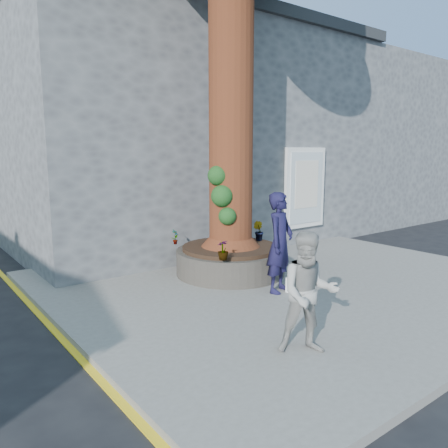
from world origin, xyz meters
TOP-DOWN VIEW (x-y plane):
  - ground at (0.00, 0.00)m, footprint 120.00×120.00m
  - pavement at (1.50, 1.00)m, footprint 9.00×8.00m
  - yellow_line at (-3.05, 1.00)m, footprint 0.10×30.00m
  - stone_shop at (2.50, 7.20)m, footprint 10.30×8.30m
  - neighbour_shop at (10.50, 7.20)m, footprint 6.00×8.00m
  - planter at (0.80, 2.00)m, footprint 2.30×2.30m
  - man at (0.77, 0.50)m, footprint 0.79×0.67m
  - woman at (-0.70, -1.51)m, footprint 0.98×0.94m
  - shopping_bag at (0.93, 0.36)m, footprint 0.23×0.19m
  - plant_a at (-0.05, 2.85)m, footprint 0.21×0.19m
  - plant_b at (1.65, 2.08)m, footprint 0.27×0.27m
  - plant_c at (-0.05, 1.15)m, footprint 0.22×0.22m
  - plant_d at (1.65, 2.85)m, footprint 0.38×0.37m

SIDE VIEW (x-z plane):
  - ground at x=0.00m, z-range 0.00..0.00m
  - yellow_line at x=-3.05m, z-range 0.00..0.01m
  - pavement at x=1.50m, z-range 0.00..0.12m
  - shopping_bag at x=0.93m, z-range 0.12..0.40m
  - planter at x=0.80m, z-range 0.11..0.71m
  - plant_d at x=1.65m, z-range 0.72..1.04m
  - plant_a at x=-0.05m, z-range 0.72..1.05m
  - plant_c at x=-0.05m, z-range 0.72..1.08m
  - woman at x=-0.70m, z-range 0.12..1.71m
  - plant_b at x=1.65m, z-range 0.72..1.15m
  - man at x=0.77m, z-range 0.12..1.97m
  - neighbour_shop at x=10.50m, z-range 0.00..6.00m
  - stone_shop at x=2.50m, z-range 0.01..6.31m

